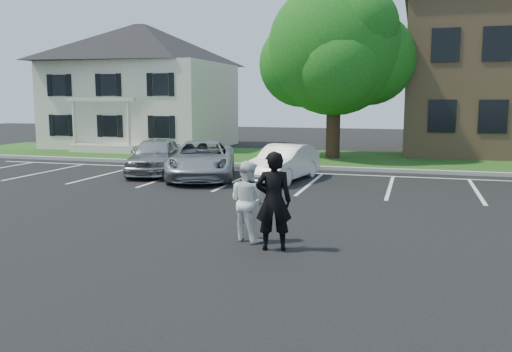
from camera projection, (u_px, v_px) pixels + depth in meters
The scene contains 11 objects.
ground_plane at pixel (243, 238), 11.97m from camera, with size 90.00×90.00×0.00m, color black.
curb at pixel (328, 168), 23.35m from camera, with size 40.00×0.30×0.15m, color #979792.
grass_strip at pixel (340, 159), 27.16m from camera, with size 44.00×8.00×0.08m, color #173F0C.
stall_lines at pixel (352, 181), 20.08m from camera, with size 34.00×5.36×0.01m.
house at pixel (143, 86), 34.01m from camera, with size 10.30×9.22×7.60m.
tree at pixel (337, 52), 26.76m from camera, with size 7.80×7.20×8.80m.
man_black_suit at pixel (273, 201), 10.91m from camera, with size 0.74×0.48×2.02m, color black.
man_white_shirt at pixel (247, 201), 11.64m from camera, with size 0.85×0.66×1.74m, color white.
car_silver_west at pixel (156, 156), 21.95m from camera, with size 1.76×4.38×1.49m, color #9E9EA3.
car_silver_minivan at pixel (202, 160), 20.78m from camera, with size 2.40×5.20×1.45m, color #9EA0A5.
car_white_sedan at pixel (284, 163), 20.22m from camera, with size 1.42×4.07×1.34m, color white.
Camera 1 is at (3.55, -11.10, 3.07)m, focal length 38.00 mm.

